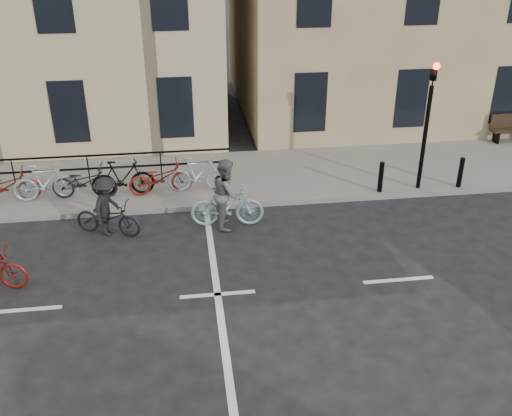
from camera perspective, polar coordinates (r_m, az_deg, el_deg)
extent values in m
plane|color=black|center=(12.24, -3.86, -8.63)|extent=(120.00, 120.00, 0.00)
cube|color=slate|center=(17.79, -18.37, 2.05)|extent=(46.00, 4.00, 0.15)
cylinder|color=black|center=(16.76, 16.50, 6.65)|extent=(0.12, 0.12, 3.00)
imported|color=black|center=(16.24, 17.39, 13.12)|extent=(0.15, 0.18, 0.90)
sphere|color=#FF0C05|center=(16.11, 17.61, 13.36)|extent=(0.18, 0.18, 0.18)
cylinder|color=black|center=(16.60, 12.37, 3.05)|extent=(0.14, 0.14, 0.90)
cylinder|color=black|center=(17.55, 19.78, 3.37)|extent=(0.14, 0.14, 0.90)
cube|color=black|center=(21.83, 22.88, 6.56)|extent=(0.06, 0.38, 0.40)
cube|color=black|center=(22.13, 24.25, 7.99)|extent=(1.60, 0.06, 0.50)
cube|color=black|center=(17.46, -18.11, 3.59)|extent=(9.35, 0.04, 0.95)
imported|color=maroon|center=(17.02, -23.76, 2.01)|extent=(1.80, 0.63, 0.95)
imported|color=#8FB3BB|center=(16.73, -20.35, 2.43)|extent=(1.75, 0.49, 1.05)
imported|color=black|center=(16.55, -16.78, 2.52)|extent=(1.80, 0.63, 0.95)
imported|color=black|center=(16.38, -13.18, 2.93)|extent=(1.75, 0.49, 1.05)
imported|color=maroon|center=(16.33, -9.50, 3.00)|extent=(1.80, 0.63, 0.95)
imported|color=#8FB3BB|center=(16.30, -5.83, 3.40)|extent=(1.75, 0.49, 1.05)
imported|color=#8FB3BB|center=(14.63, -2.91, 0.23)|extent=(1.93, 0.70, 1.14)
imported|color=#5A5B5F|center=(14.48, -2.94, 1.46)|extent=(0.77, 0.95, 1.83)
imported|color=black|center=(14.73, -14.58, -0.96)|extent=(1.83, 1.20, 0.91)
imported|color=black|center=(14.59, -14.72, 0.14)|extent=(0.90, 1.13, 1.54)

